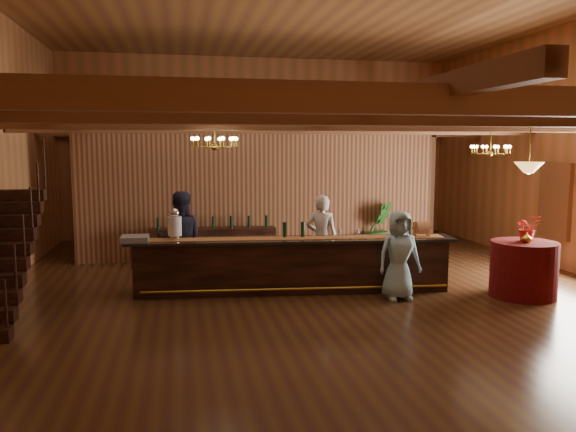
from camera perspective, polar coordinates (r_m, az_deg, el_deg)
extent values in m
plane|color=#422813|center=(11.07, 2.57, -7.48)|extent=(14.00, 14.00, 0.00)
cube|color=#BC744D|center=(17.60, -2.77, 6.92)|extent=(12.00, 0.10, 5.50)
cube|color=#BC744D|center=(4.25, 25.63, 6.15)|extent=(12.00, 0.10, 5.50)
cube|color=brown|center=(5.55, 16.47, 11.23)|extent=(11.90, 0.20, 0.28)
cube|color=brown|center=(7.85, 7.92, 10.11)|extent=(11.90, 0.20, 0.28)
cube|color=brown|center=(10.25, 3.34, 9.41)|extent=(11.90, 0.20, 0.28)
cube|color=brown|center=(12.68, 0.51, 8.95)|extent=(11.90, 0.20, 0.28)
cube|color=brown|center=(15.14, -1.40, 8.62)|extent=(11.90, 0.20, 0.28)
cube|color=brown|center=(17.41, -2.68, 8.40)|extent=(11.90, 0.20, 0.28)
cube|color=brown|center=(10.62, -22.01, 9.59)|extent=(0.18, 13.90, 0.22)
cube|color=brown|center=(10.74, 2.67, 10.05)|extent=(0.18, 13.90, 0.22)
cube|color=brown|center=(12.58, 23.28, 9.04)|extent=(0.18, 13.90, 0.22)
cube|color=brown|center=(15.09, -18.49, 2.19)|extent=(0.20, 0.20, 3.20)
cube|color=brown|center=(16.53, 14.20, 2.72)|extent=(0.20, 0.20, 3.20)
cube|color=brown|center=(14.12, -2.71, 2.03)|extent=(9.00, 0.18, 3.10)
cube|color=white|center=(14.27, 25.50, 1.42)|extent=(0.12, 1.05, 1.75)
cube|color=#3F2016|center=(10.38, -27.23, -3.02)|extent=(1.00, 0.28, 0.20)
cube|color=#3F2016|center=(10.61, -26.87, -1.70)|extent=(1.00, 0.28, 0.20)
cube|color=#3F2016|center=(10.86, -26.53, -0.44)|extent=(1.00, 0.28, 0.20)
cube|color=#3F2016|center=(11.10, -26.21, 0.76)|extent=(1.00, 0.28, 0.20)
cube|color=#3F2016|center=(11.36, -25.89, 1.92)|extent=(1.00, 0.28, 0.20)
cube|color=#3F2016|center=(16.45, 1.48, -0.76)|extent=(1.20, 0.60, 1.10)
cube|color=#9E5F34|center=(16.09, -9.02, -1.20)|extent=(1.00, 0.60, 1.00)
cube|color=#3F2016|center=(10.81, 0.48, -5.14)|extent=(5.96, 1.23, 0.99)
cube|color=black|center=(10.72, 0.48, -2.42)|extent=(6.27, 1.39, 0.05)
cube|color=maroon|center=(10.71, 0.48, -2.26)|extent=(5.84, 0.97, 0.01)
cylinder|color=#A68428|center=(10.52, 0.91, -7.42)|extent=(5.71, 0.62, 0.05)
cylinder|color=silver|center=(10.76, -11.41, -2.17)|extent=(0.18, 0.18, 0.08)
cylinder|color=silver|center=(10.73, -11.44, -1.01)|extent=(0.26, 0.26, 0.36)
sphere|color=silver|center=(10.70, -11.47, 0.31)|extent=(0.18, 0.18, 0.18)
cube|color=gray|center=(10.77, -15.30, -2.22)|extent=(0.50, 0.50, 0.10)
cube|color=#9E5F34|center=(11.12, 12.75, -1.34)|extent=(0.06, 0.06, 0.30)
cube|color=#9E5F34|center=(11.23, 14.06, -1.30)|extent=(0.06, 0.06, 0.30)
cylinder|color=#9E5F34|center=(11.17, 13.42, -1.17)|extent=(0.24, 0.24, 0.24)
cylinder|color=black|center=(10.79, -0.33, -1.42)|extent=(0.07, 0.07, 0.30)
cylinder|color=black|center=(10.83, 1.51, -1.39)|extent=(0.07, 0.07, 0.30)
cube|color=#3F2016|center=(13.66, -7.56, -2.97)|extent=(3.01, 0.65, 0.84)
cylinder|color=#69090A|center=(11.34, 22.81, -5.00)|extent=(1.20, 1.20, 1.03)
cylinder|color=#A68428|center=(10.04, -7.49, 8.17)|extent=(0.02, 0.02, 0.43)
sphere|color=#A68428|center=(10.04, -7.47, 6.94)|extent=(0.12, 0.12, 0.12)
torus|color=#A68428|center=(10.04, -7.48, 7.51)|extent=(0.80, 0.80, 0.04)
cylinder|color=#A68428|center=(12.73, 19.91, 7.24)|extent=(0.02, 0.02, 0.57)
sphere|color=#A68428|center=(12.73, 19.86, 5.96)|extent=(0.12, 0.12, 0.12)
torus|color=#A68428|center=(12.73, 19.88, 6.41)|extent=(0.80, 0.80, 0.04)
cylinder|color=#A68428|center=(11.11, 23.37, 6.60)|extent=(0.02, 0.02, 0.80)
cone|color=gold|center=(11.12, 23.27, 4.54)|extent=(0.52, 0.52, 0.20)
imported|color=silver|center=(11.54, 3.44, -2.31)|extent=(0.78, 0.67, 1.81)
imported|color=#202137|center=(11.38, -10.90, -2.30)|extent=(0.93, 0.73, 1.91)
imported|color=#8BBDCF|center=(10.42, 11.23, -3.93)|extent=(0.81, 0.54, 1.63)
imported|color=#1D4E18|center=(14.69, 9.18, -1.20)|extent=(0.85, 0.73, 1.40)
imported|color=red|center=(11.34, 23.16, -1.09)|extent=(0.47, 0.42, 0.50)
imported|color=#A68428|center=(11.11, 23.08, -1.74)|extent=(0.19, 0.19, 0.30)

